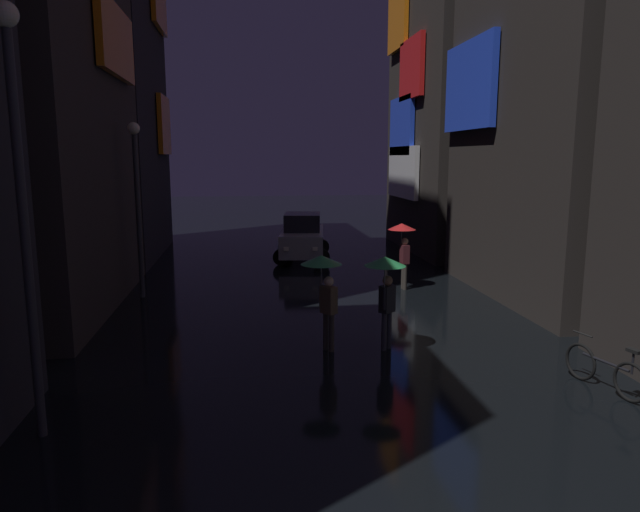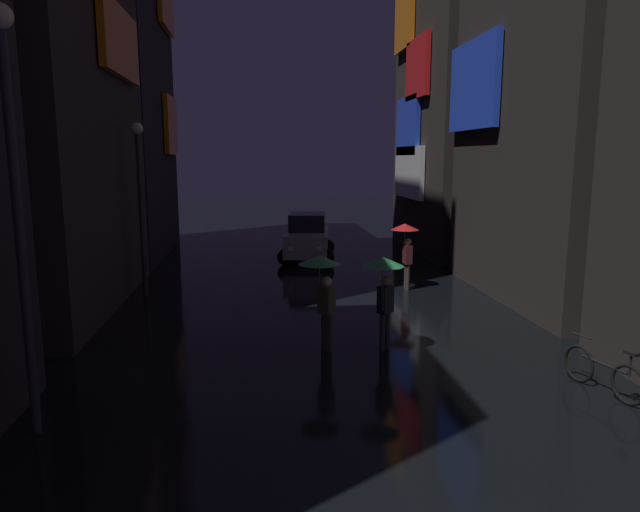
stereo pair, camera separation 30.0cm
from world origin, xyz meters
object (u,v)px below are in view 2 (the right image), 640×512
pedestrian_midstreet_left_green (384,277)px  car_distant (307,237)px  pedestrian_midstreet_centre_green (322,276)px  bicycle_parked_at_storefront (603,373)px  streetlamp_left_near (15,181)px  streetlamp_left_far (140,189)px  pedestrian_foreground_right_red (406,238)px

pedestrian_midstreet_left_green → car_distant: pedestrian_midstreet_left_green is taller
pedestrian_midstreet_centre_green → bicycle_parked_at_storefront: size_ratio=1.19×
pedestrian_midstreet_left_green → car_distant: (-0.63, 11.62, -0.74)m
pedestrian_midstreet_centre_green → bicycle_parked_at_storefront: bearing=-31.3°
bicycle_parked_at_storefront → streetlamp_left_near: size_ratio=0.28×
streetlamp_left_near → streetlamp_left_far: 8.88m
car_distant → streetlamp_left_far: (-5.50, -5.87, 2.36)m
pedestrian_midstreet_centre_green → streetlamp_left_near: streetlamp_left_near is taller
pedestrian_midstreet_centre_green → pedestrian_foreground_right_red: size_ratio=1.00×
pedestrian_midstreet_centre_green → pedestrian_foreground_right_red: bearing=59.2°
streetlamp_left_near → car_distant: bearing=69.5°
pedestrian_midstreet_left_green → streetlamp_left_near: bearing=-153.2°
pedestrian_midstreet_left_green → streetlamp_left_far: bearing=136.9°
pedestrian_foreground_right_red → car_distant: bearing=114.7°
pedestrian_foreground_right_red → bicycle_parked_at_storefront: 8.73m
bicycle_parked_at_storefront → streetlamp_left_near: (-9.60, -0.46, 3.49)m
car_distant → bicycle_parked_at_storefront: bearing=-74.0°
pedestrian_foreground_right_red → car_distant: (-2.65, 5.76, -0.74)m
bicycle_parked_at_storefront → streetlamp_left_far: size_ratio=0.34×
bicycle_parked_at_storefront → streetlamp_left_far: streetlamp_left_far is taller
pedestrian_midstreet_centre_green → pedestrian_midstreet_left_green: (1.31, -0.26, 0.00)m
pedestrian_midstreet_centre_green → streetlamp_left_near: size_ratio=0.34×
bicycle_parked_at_storefront → streetlamp_left_near: bearing=-177.3°
pedestrian_midstreet_centre_green → streetlamp_left_far: 7.49m
pedestrian_foreground_right_red → streetlamp_left_near: 12.32m
car_distant → pedestrian_midstreet_left_green: bearing=-86.9°
car_distant → streetlamp_left_near: size_ratio=0.68×
pedestrian_midstreet_centre_green → car_distant: bearing=86.6°
streetlamp_left_near → pedestrian_midstreet_centre_green: bearing=34.9°
pedestrian_midstreet_centre_green → car_distant: (0.68, 11.36, -0.74)m
bicycle_parked_at_storefront → car_distant: car_distant is taller
pedestrian_foreground_right_red → streetlamp_left_near: streetlamp_left_near is taller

